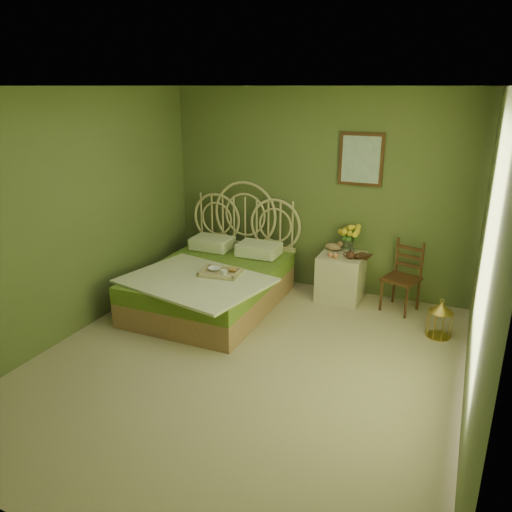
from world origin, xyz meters
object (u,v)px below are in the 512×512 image
at_px(bed, 213,281).
at_px(birdcage, 440,320).
at_px(nightstand, 342,272).
at_px(chair, 403,272).

height_order(bed, birdcage, bed).
bearing_deg(nightstand, birdcage, -25.29).
distance_m(bed, nightstand, 1.63).
bearing_deg(bed, birdcage, 4.92).
bearing_deg(bed, chair, 20.86).
bearing_deg(chair, nightstand, -161.30).
relative_size(nightstand, chair, 1.20).
xyz_separation_m(bed, chair, (2.15, 0.82, 0.17)).
height_order(chair, birdcage, chair).
distance_m(nightstand, chair, 0.75).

